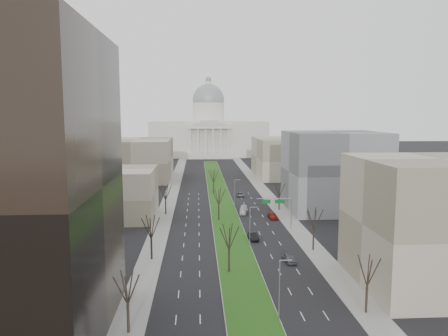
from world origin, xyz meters
name	(u,v)px	position (x,y,z in m)	size (l,w,h in m)	color
ground	(219,194)	(0.00, 120.00, 0.00)	(600.00, 600.00, 0.00)	black
median	(219,194)	(0.00, 118.99, 0.10)	(8.00, 222.03, 0.20)	#999993
sidewalk_left	(167,209)	(-17.50, 95.00, 0.07)	(5.00, 330.00, 0.15)	gray
sidewalk_right	(278,208)	(17.50, 95.00, 0.07)	(5.00, 330.00, 0.15)	gray
capitol	(209,132)	(0.00, 269.59, 16.31)	(80.00, 46.00, 55.00)	beige
building_beige_left	(109,194)	(-33.00, 85.00, 7.00)	(26.00, 22.00, 14.00)	gray
building_tan_right	(437,223)	(33.00, 32.00, 11.00)	(26.00, 24.00, 22.00)	gray
building_grey_right	(334,171)	(34.00, 92.00, 12.00)	(28.00, 26.00, 24.00)	#5C5F61
building_far_left	(137,159)	(-35.00, 160.00, 9.00)	(30.00, 40.00, 18.00)	gray
building_far_right	(288,157)	(35.00, 165.00, 9.00)	(30.00, 40.00, 18.00)	gray
tree_left_near	(127,287)	(-17.20, 18.00, 6.61)	(5.10, 5.10, 9.18)	black
tree_left_mid	(151,226)	(-17.20, 48.00, 7.00)	(5.40, 5.40, 9.72)	black
tree_left_far	(165,192)	(-17.20, 88.00, 6.84)	(5.28, 5.28, 9.50)	black
tree_right_near	(368,270)	(17.20, 22.00, 6.69)	(5.16, 5.16, 9.29)	black
tree_right_mid	(314,218)	(17.20, 52.00, 7.16)	(5.52, 5.52, 9.94)	black
tree_right_far	(279,189)	(17.20, 92.00, 6.53)	(5.04, 5.04, 9.07)	black
tree_median_a	(229,236)	(-2.00, 40.00, 7.00)	(5.40, 5.40, 9.72)	black
tree_median_b	(219,196)	(-2.00, 80.00, 7.00)	(5.40, 5.40, 9.72)	black
tree_median_c	(213,175)	(-2.00, 120.00, 7.00)	(5.40, 5.40, 9.72)	black
streetlamp_median_a	(280,290)	(3.76, 20.00, 4.81)	(1.90, 0.20, 9.16)	gray
streetlamp_median_b	(250,226)	(3.76, 55.00, 4.81)	(1.90, 0.20, 9.16)	gray
streetlamp_median_c	(235,193)	(3.76, 95.00, 4.81)	(1.90, 0.20, 9.16)	gray
mast_arm_signs	(281,206)	(13.49, 70.03, 6.11)	(9.12, 0.24, 8.09)	gray
car_grey_near	(289,258)	(10.41, 44.84, 0.83)	(1.97, 4.89, 1.67)	#4C4E54
car_black	(253,236)	(5.20, 60.83, 0.84)	(1.78, 5.11, 1.68)	black
car_red	(273,216)	(13.35, 81.32, 0.82)	(2.30, 5.66, 1.64)	maroon
car_grey_far	(240,194)	(7.51, 114.91, 0.73)	(2.42, 5.24, 1.46)	#55595D
box_van	(243,210)	(5.78, 88.31, 1.02)	(1.72, 7.34, 2.04)	white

